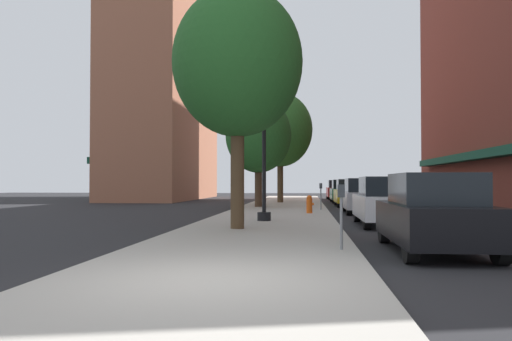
{
  "coord_description": "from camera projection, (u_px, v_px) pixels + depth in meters",
  "views": [
    {
      "loc": [
        1.36,
        -7.12,
        1.47
      ],
      "look_at": [
        -1.71,
        23.93,
        2.19
      ],
      "focal_mm": 36.08,
      "sensor_mm": 36.0,
      "label": 1
    }
  ],
  "objects": [
    {
      "name": "car_yellow",
      "position": [
        350.0,
        193.0,
        31.26
      ],
      "size": [
        1.8,
        4.3,
        1.66
      ],
      "rotation": [
        0.0,
        0.0,
        0.04
      ],
      "color": "black",
      "rests_on": "ground"
    },
    {
      "name": "sidewalk_slab",
      "position": [
        280.0,
        210.0,
        26.08
      ],
      "size": [
        4.8,
        50.0,
        0.12
      ],
      "primitive_type": "cube",
      "color": "#A8A399",
      "rests_on": "ground"
    },
    {
      "name": "tree_far",
      "position": [
        258.0,
        135.0,
        28.49
      ],
      "size": [
        3.65,
        3.65,
        6.08
      ],
      "color": "#422D1E",
      "rests_on": "sidewalk_slab"
    },
    {
      "name": "car_red",
      "position": [
        338.0,
        190.0,
        44.07
      ],
      "size": [
        1.8,
        4.3,
        1.66
      ],
      "rotation": [
        0.0,
        0.0,
        0.03
      ],
      "color": "black",
      "rests_on": "ground"
    },
    {
      "name": "building_far_background",
      "position": [
        166.0,
        84.0,
        45.31
      ],
      "size": [
        6.8,
        18.0,
        20.3
      ],
      "color": "#9E6047",
      "rests_on": "ground"
    },
    {
      "name": "car_silver",
      "position": [
        363.0,
        196.0,
        24.23
      ],
      "size": [
        1.8,
        4.3,
        1.66
      ],
      "rotation": [
        0.0,
        0.0,
        0.04
      ],
      "color": "black",
      "rests_on": "ground"
    },
    {
      "name": "parking_meter_far",
      "position": [
        341.0,
        208.0,
        10.34
      ],
      "size": [
        0.14,
        0.09,
        1.31
      ],
      "color": "slate",
      "rests_on": "sidewalk_slab"
    },
    {
      "name": "ground_plane",
      "position": [
        362.0,
        213.0,
        24.7
      ],
      "size": [
        90.0,
        90.0,
        0.0
      ],
      "primitive_type": "plane",
      "color": "#232326"
    },
    {
      "name": "car_green",
      "position": [
        343.0,
        192.0,
        37.06
      ],
      "size": [
        1.8,
        4.3,
        1.66
      ],
      "rotation": [
        0.0,
        0.0,
        -0.01
      ],
      "color": "black",
      "rests_on": "ground"
    },
    {
      "name": "fire_hydrant",
      "position": [
        309.0,
        204.0,
        22.55
      ],
      "size": [
        0.33,
        0.26,
        0.79
      ],
      "color": "#E05614",
      "rests_on": "sidewalk_slab"
    },
    {
      "name": "lamppost",
      "position": [
        264.0,
        133.0,
        18.17
      ],
      "size": [
        0.48,
        0.48,
        5.9
      ],
      "color": "black",
      "rests_on": "sidewalk_slab"
    },
    {
      "name": "tree_near",
      "position": [
        237.0,
        63.0,
        15.14
      ],
      "size": [
        3.84,
        3.84,
        7.11
      ],
      "color": "#4C3823",
      "rests_on": "sidewalk_slab"
    },
    {
      "name": "tree_mid",
      "position": [
        280.0,
        130.0,
        35.0
      ],
      "size": [
        4.39,
        4.39,
        7.46
      ],
      "color": "#4C3823",
      "rests_on": "sidewalk_slab"
    },
    {
      "name": "parking_meter_near",
      "position": [
        321.0,
        193.0,
        25.27
      ],
      "size": [
        0.14,
        0.09,
        1.31
      ],
      "color": "slate",
      "rests_on": "sidewalk_slab"
    },
    {
      "name": "car_white",
      "position": [
        385.0,
        202.0,
        17.4
      ],
      "size": [
        1.8,
        4.3,
        1.66
      ],
      "rotation": [
        0.0,
        0.0,
        0.01
      ],
      "color": "black",
      "rests_on": "ground"
    },
    {
      "name": "car_black",
      "position": [
        434.0,
        214.0,
        10.75
      ],
      "size": [
        1.8,
        4.3,
        1.66
      ],
      "rotation": [
        0.0,
        0.0,
        -0.01
      ],
      "color": "black",
      "rests_on": "ground"
    }
  ]
}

